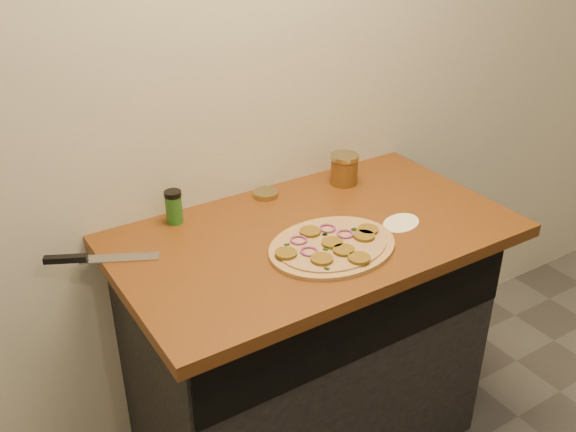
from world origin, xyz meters
TOP-DOWN VIEW (x-y plane):
  - cabinet at (0.00, 1.45)m, footprint 1.10×0.60m
  - countertop at (0.00, 1.42)m, footprint 1.20×0.70m
  - pizza at (-0.02, 1.30)m, footprint 0.41×0.41m
  - chefs_knife at (-0.62, 1.60)m, footprint 0.29×0.17m
  - mason_jar_lid at (-0.01, 1.69)m, footprint 0.10×0.10m
  - salsa_jar at (0.27, 1.63)m, footprint 0.10×0.10m
  - spice_shaker at (-0.34, 1.68)m, footprint 0.05×0.05m
  - flour_spill at (0.25, 1.31)m, footprint 0.18×0.18m

SIDE VIEW (x-z plane):
  - cabinet at x=0.00m, z-range 0.00..0.86m
  - countertop at x=0.00m, z-range 0.86..0.90m
  - flour_spill at x=0.25m, z-range 0.90..0.90m
  - chefs_knife at x=-0.62m, z-range 0.90..0.91m
  - mason_jar_lid at x=-0.01m, z-range 0.90..0.92m
  - pizza at x=-0.02m, z-range 0.90..0.92m
  - spice_shaker at x=-0.34m, z-range 0.90..1.01m
  - salsa_jar at x=0.27m, z-range 0.90..1.01m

